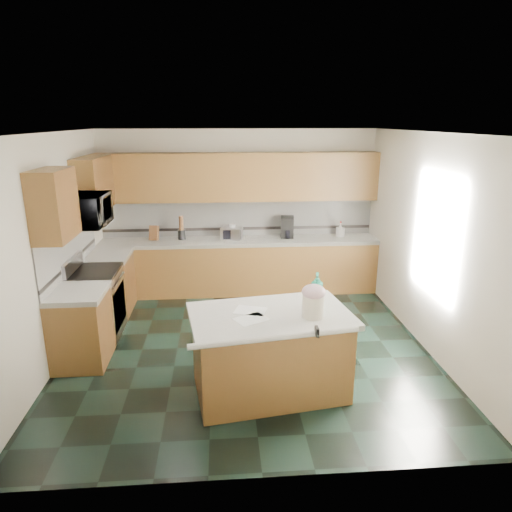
{
  "coord_description": "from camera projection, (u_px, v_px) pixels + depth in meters",
  "views": [
    {
      "loc": [
        -0.29,
        -5.37,
        2.85
      ],
      "look_at": [
        0.15,
        0.35,
        1.12
      ],
      "focal_mm": 32.0,
      "sensor_mm": 36.0,
      "label": 1
    }
  ],
  "objects": [
    {
      "name": "toaster_oven",
      "position": [
        232.0,
        233.0,
        7.63
      ],
      "size": [
        0.39,
        0.31,
        0.19
      ],
      "primitive_type": "cube",
      "rotation": [
        0.0,
        0.0,
        -0.28
      ],
      "color": "#B7B7BC",
      "rests_on": "back_countertop"
    },
    {
      "name": "range_body",
      "position": [
        97.0,
        304.0,
        6.17
      ],
      "size": [
        0.6,
        0.76,
        0.88
      ],
      "primitive_type": "cube",
      "color": "#B7B7BC",
      "rests_on": "ground"
    },
    {
      "name": "ceiling",
      "position": [
        245.0,
        132.0,
        5.19
      ],
      "size": [
        4.6,
        4.6,
        0.0
      ],
      "primitive_type": "plane",
      "color": "white",
      "rests_on": "ground"
    },
    {
      "name": "water_jug_neck",
      "position": [
        288.0,
        221.0,
        7.65
      ],
      "size": [
        0.08,
        0.08,
        0.04
      ],
      "primitive_type": "cylinder",
      "color": "#5D90B3",
      "rests_on": "water_jug"
    },
    {
      "name": "utensil_crock",
      "position": [
        182.0,
        235.0,
        7.6
      ],
      "size": [
        0.13,
        0.13,
        0.16
      ],
      "primitive_type": "cylinder",
      "color": "black",
      "rests_on": "back_countertop"
    },
    {
      "name": "knife_block",
      "position": [
        154.0,
        233.0,
        7.52
      ],
      "size": [
        0.17,
        0.2,
        0.27
      ],
      "primitive_type": "cube",
      "rotation": [
        -0.31,
        0.0,
        -0.19
      ],
      "color": "#472814",
      "rests_on": "back_countertop"
    },
    {
      "name": "paper_sheet_a",
      "position": [
        251.0,
        319.0,
        4.57
      ],
      "size": [
        0.39,
        0.36,
        0.0
      ],
      "primitive_type": "cube",
      "rotation": [
        0.0,
        0.0,
        0.5
      ],
      "color": "white",
      "rests_on": "island_top"
    },
    {
      "name": "floor",
      "position": [
        247.0,
        346.0,
        5.97
      ],
      "size": [
        4.6,
        4.6,
        0.0
      ],
      "primitive_type": "plane",
      "color": "black",
      "rests_on": "ground"
    },
    {
      "name": "island_top",
      "position": [
        270.0,
        316.0,
        4.72
      ],
      "size": [
        1.78,
        1.23,
        0.06
      ],
      "primitive_type": "cube",
      "rotation": [
        0.0,
        0.0,
        0.15
      ],
      "color": "white",
      "rests_on": "island_base"
    },
    {
      "name": "treat_jar_lid",
      "position": [
        314.0,
        292.0,
        4.56
      ],
      "size": [
        0.24,
        0.24,
        0.15
      ],
      "primitive_type": "ellipsoid",
      "color": "beige",
      "rests_on": "treat_jar"
    },
    {
      "name": "island_bullnose",
      "position": [
        276.0,
        338.0,
        4.25
      ],
      "size": [
        1.64,
        0.31,
        0.06
      ],
      "primitive_type": "cylinder",
      "rotation": [
        0.0,
        1.57,
        0.15
      ],
      "color": "white",
      "rests_on": "island_base"
    },
    {
      "name": "range_backguard",
      "position": [
        72.0,
        264.0,
        5.99
      ],
      "size": [
        0.06,
        0.76,
        0.18
      ],
      "primitive_type": "cube",
      "color": "#B7B7BC",
      "rests_on": "range_body"
    },
    {
      "name": "back_backsplash",
      "position": [
        239.0,
        217.0,
        7.8
      ],
      "size": [
        4.6,
        0.02,
        0.63
      ],
      "primitive_type": "cube",
      "color": "silver",
      "rests_on": "back_countertop"
    },
    {
      "name": "treat_jar_knob",
      "position": [
        314.0,
        287.0,
        4.54
      ],
      "size": [
        0.08,
        0.03,
        0.03
      ],
      "primitive_type": "cylinder",
      "rotation": [
        0.0,
        1.57,
        0.0
      ],
      "color": "tan",
      "rests_on": "treat_jar_lid"
    },
    {
      "name": "left_counter_front",
      "position": [
        77.0,
        293.0,
        5.34
      ],
      "size": [
        0.64,
        0.72,
        0.06
      ],
      "primitive_type": "cube",
      "color": "white",
      "rests_on": "left_base_cab_front"
    },
    {
      "name": "island_base",
      "position": [
        270.0,
        356.0,
        4.86
      ],
      "size": [
        1.67,
        1.11,
        0.86
      ],
      "primitive_type": "cube",
      "rotation": [
        0.0,
        0.0,
        0.15
      ],
      "color": "#361F0E",
      "rests_on": "ground"
    },
    {
      "name": "paper_towel",
      "position": [
        233.0,
        231.0,
        7.67
      ],
      "size": [
        0.1,
        0.1,
        0.23
      ],
      "primitive_type": "cylinder",
      "color": "white",
      "rests_on": "back_countertop"
    },
    {
      "name": "treat_jar_knob_end_l",
      "position": [
        310.0,
        287.0,
        4.54
      ],
      "size": [
        0.04,
        0.04,
        0.04
      ],
      "primitive_type": "sphere",
      "color": "tan",
      "rests_on": "treat_jar_lid"
    },
    {
      "name": "soap_back_cap",
      "position": [
        341.0,
        222.0,
        7.72
      ],
      "size": [
        0.02,
        0.02,
        0.03
      ],
      "primitive_type": "cylinder",
      "color": "red",
      "rests_on": "soap_bottle_back"
    },
    {
      "name": "left_counter_rear",
      "position": [
        108.0,
        256.0,
        6.8
      ],
      "size": [
        0.64,
        0.82,
        0.06
      ],
      "primitive_type": "cube",
      "color": "white",
      "rests_on": "left_base_cab_rear"
    },
    {
      "name": "water_jug",
      "position": [
        287.0,
        230.0,
        7.69
      ],
      "size": [
        0.17,
        0.17,
        0.27
      ],
      "primitive_type": "cylinder",
      "color": "#5D90B3",
      "rests_on": "back_countertop"
    },
    {
      "name": "wall_front",
      "position": [
        264.0,
        330.0,
        3.37
      ],
      "size": [
        4.6,
        0.04,
        2.7
      ],
      "primitive_type": "cube",
      "color": "silver",
      "rests_on": "ground"
    },
    {
      "name": "treat_jar",
      "position": [
        313.0,
        306.0,
        4.6
      ],
      "size": [
        0.27,
        0.27,
        0.23
      ],
      "primitive_type": "cylinder",
      "rotation": [
        0.0,
        0.0,
        0.27
      ],
      "color": "beige",
      "rests_on": "island_top"
    },
    {
      "name": "range_cooktop",
      "position": [
        94.0,
        272.0,
        6.04
      ],
      "size": [
        0.62,
        0.78,
        0.04
      ],
      "primitive_type": "cube",
      "color": "black",
      "rests_on": "range_body"
    },
    {
      "name": "range_oven_door",
      "position": [
        119.0,
        306.0,
        6.21
      ],
      "size": [
        0.02,
        0.68,
        0.55
      ],
      "primitive_type": "cube",
      "color": "black",
      "rests_on": "range_body"
    },
    {
      "name": "window_light_proxy",
      "position": [
        436.0,
        235.0,
        5.52
      ],
      "size": [
        0.02,
        1.4,
        1.1
      ],
      "primitive_type": "cube",
      "color": "white",
      "rests_on": "wall_right"
    },
    {
      "name": "coffee_maker",
      "position": [
        287.0,
        227.0,
        7.7
      ],
      "size": [
        0.24,
        0.26,
        0.36
      ],
      "primitive_type": "cube",
      "rotation": [
        0.0,
        0.0,
        -0.13
      ],
      "color": "black",
      "rests_on": "back_countertop"
    },
    {
      "name": "clamp_body",
      "position": [
        317.0,
        331.0,
        4.29
      ],
      "size": [
        0.03,
        0.09,
        0.08
      ],
      "primitive_type": "cube",
      "rotation": [
        0.0,
        0.0,
        -0.0
      ],
      "color": "black",
      "rests_on": "island_top"
    },
    {
      "name": "back_base_cab",
      "position": [
        240.0,
        267.0,
        7.76
      ],
      "size": [
        4.6,
        0.6,
        0.86
      ],
      "primitive_type": "cube",
      "color": "#361F0E",
      "rests_on": "ground"
    },
    {
      "name": "back_countertop",
      "position": [
        239.0,
        241.0,
        7.62
      ],
      "size": [
        4.6,
        0.64,
        0.06
      ],
      "primitive_type": "cube",
      "color": "white",
      "rests_on": "back_base_cab"
    },
    {
      "name": "left_base_cab_rear",
      "position": [
        110.0,
        285.0,
        6.93
      ],
      "size": [
        0.6,
        0.82,
        0.86
      ],
      "primitive_type": "cube",
      "color": "#361F0E",
      "rests_on": "ground"
    },
    {
      "name": "back_accent_band",
      "position": [
        239.0,
        228.0,
        7.85
      ],
      "size": [
        4.6,
        0.01,
        0.05
      ],
      "primitive_type": "cube",
      "color": "black",
      "rests_on": "back_countertop"
    },
    {
      "name": "wall_right",
      "position": [
        429.0,
        243.0,
        5.75
      ],
      "size": [
        0.04,
        4.6,
        2.7
      ],
      "primitive_type": "cube",
      "color": "silver",
      "rests_on": "ground"
    },
    {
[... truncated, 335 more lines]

